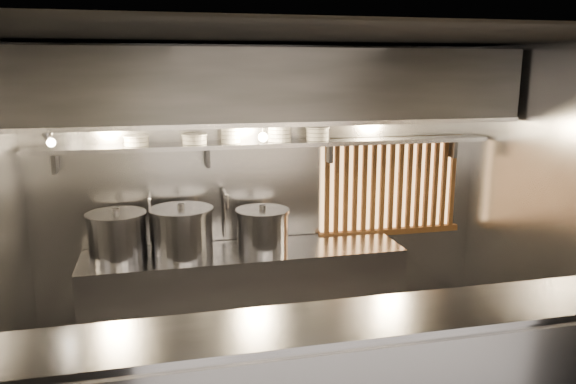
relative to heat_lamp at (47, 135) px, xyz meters
name	(u,v)px	position (x,y,z in m)	size (l,w,h in m)	color
ceiling	(309,36)	(1.90, -0.85, 0.73)	(4.50, 4.50, 0.00)	black
wall_back	(268,189)	(1.90, 0.65, -0.67)	(4.50, 4.50, 0.00)	gray
wall_right	(567,213)	(4.15, -0.85, -0.67)	(3.00, 3.00, 0.00)	gray
cooking_bench	(245,295)	(1.60, 0.28, -1.62)	(3.00, 0.70, 0.90)	#9E9EA3
bowl_shelf	(271,144)	(1.90, 0.47, -0.19)	(4.40, 0.34, 0.04)	#9E9EA3
exhaust_hood	(276,86)	(1.90, 0.25, 0.36)	(4.40, 0.81, 0.65)	#2D2D30
wood_screen	(391,186)	(3.20, 0.60, -0.69)	(1.56, 0.09, 1.04)	#F6B86E
faucet_left	(150,208)	(0.75, 0.52, -0.76)	(0.04, 0.30, 0.50)	silver
faucet_right	(225,204)	(1.45, 0.52, -0.76)	(0.04, 0.30, 0.50)	silver
heat_lamp	(47,135)	(0.00, 0.00, 0.00)	(0.25, 0.35, 0.20)	#9E9EA3
pendant_bulb	(263,137)	(1.80, 0.35, -0.11)	(0.09, 0.09, 0.19)	#2D2D30
stock_pot_left	(117,236)	(0.45, 0.31, -0.95)	(0.55, 0.55, 0.47)	#9E9EA3
stock_pot_mid	(182,232)	(1.02, 0.27, -0.94)	(0.75, 0.75, 0.49)	#9E9EA3
stock_pot_right	(263,229)	(1.78, 0.30, -0.97)	(0.60, 0.60, 0.42)	#9E9EA3
bowl_stack_0	(136,141)	(0.66, 0.47, -0.12)	(0.23, 0.23, 0.09)	silver
bowl_stack_1	(195,139)	(1.18, 0.47, -0.12)	(0.24, 0.24, 0.09)	silver
bowl_stack_2	(231,134)	(1.52, 0.47, -0.08)	(0.20, 0.20, 0.17)	silver
bowl_stack_3	(280,133)	(1.98, 0.47, -0.08)	(0.24, 0.24, 0.17)	silver
bowl_stack_4	(317,134)	(2.36, 0.47, -0.10)	(0.23, 0.23, 0.13)	silver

